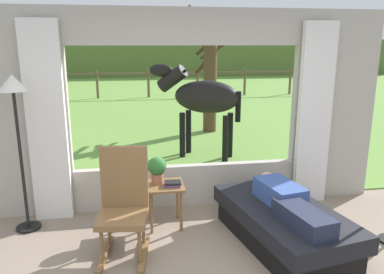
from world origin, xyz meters
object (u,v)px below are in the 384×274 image
(floor_lamp_left, at_px, (15,107))
(horse, at_px, (202,97))
(rocking_chair, at_px, (124,204))
(book_stack, at_px, (173,184))
(side_table, at_px, (165,192))
(pasture_tree, at_px, (209,74))
(reclining_person, at_px, (287,200))
(potted_plant, at_px, (157,168))
(recliner_sofa, at_px, (283,224))

(floor_lamp_left, height_order, horse, floor_lamp_left)
(horse, bearing_deg, rocking_chair, -173.89)
(horse, bearing_deg, book_stack, -167.65)
(side_table, height_order, horse, horse)
(rocking_chair, distance_m, side_table, 0.72)
(floor_lamp_left, height_order, pasture_tree, pasture_tree)
(reclining_person, distance_m, potted_plant, 1.50)
(rocking_chair, height_order, book_stack, rocking_chair)
(potted_plant, bearing_deg, pasture_tree, 71.32)
(recliner_sofa, xyz_separation_m, book_stack, (-1.14, 0.56, 0.33))
(potted_plant, bearing_deg, side_table, -36.87)
(side_table, bearing_deg, horse, 70.50)
(potted_plant, distance_m, floor_lamp_left, 1.70)
(horse, height_order, pasture_tree, pasture_tree)
(potted_plant, relative_size, horse, 0.18)
(potted_plant, xyz_separation_m, horse, (1.03, 2.61, 0.45))
(rocking_chair, xyz_separation_m, potted_plant, (0.38, 0.59, 0.16))
(recliner_sofa, height_order, pasture_tree, pasture_tree)
(reclining_person, height_order, pasture_tree, pasture_tree)
(recliner_sofa, height_order, rocking_chair, rocking_chair)
(side_table, relative_size, horse, 0.30)
(reclining_person, height_order, floor_lamp_left, floor_lamp_left)
(recliner_sofa, bearing_deg, side_table, 142.33)
(rocking_chair, bearing_deg, potted_plant, 64.98)
(book_stack, relative_size, pasture_tree, 0.07)
(side_table, height_order, potted_plant, potted_plant)
(recliner_sofa, height_order, floor_lamp_left, floor_lamp_left)
(side_table, bearing_deg, reclining_person, -28.49)
(rocking_chair, relative_size, side_table, 2.15)
(horse, bearing_deg, recliner_sofa, -145.34)
(rocking_chair, height_order, pasture_tree, pasture_tree)
(book_stack, xyz_separation_m, floor_lamp_left, (-1.69, 0.24, 0.91))
(horse, bearing_deg, reclining_person, -145.41)
(horse, bearing_deg, side_table, -169.67)
(pasture_tree, bearing_deg, rocking_chair, -110.41)
(reclining_person, relative_size, pasture_tree, 0.47)
(rocking_chair, bearing_deg, book_stack, 48.64)
(reclining_person, bearing_deg, rocking_chair, 164.62)
(recliner_sofa, relative_size, book_stack, 9.09)
(side_table, xyz_separation_m, floor_lamp_left, (-1.60, 0.18, 1.03))
(rocking_chair, relative_size, pasture_tree, 0.37)
(recliner_sofa, xyz_separation_m, potted_plant, (-1.30, 0.67, 0.48))
(reclining_person, distance_m, floor_lamp_left, 3.09)
(rocking_chair, xyz_separation_m, side_table, (0.46, 0.53, -0.12))
(reclining_person, xyz_separation_m, pasture_tree, (0.29, 5.45, 0.89))
(side_table, distance_m, floor_lamp_left, 1.91)
(recliner_sofa, height_order, book_stack, book_stack)
(side_table, bearing_deg, floor_lamp_left, 173.64)
(book_stack, bearing_deg, horse, 72.53)
(side_table, distance_m, potted_plant, 0.29)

